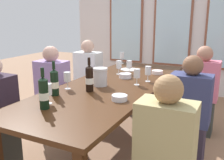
% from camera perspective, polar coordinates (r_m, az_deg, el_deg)
% --- Properties ---
extents(ground_plane, '(12.00, 12.00, 0.00)m').
position_cam_1_polar(ground_plane, '(3.06, 0.06, -14.49)').
color(ground_plane, '#8B6347').
extents(back_wall_with_windows, '(4.16, 0.10, 2.90)m').
position_cam_1_polar(back_wall_with_windows, '(5.10, 13.42, 13.67)').
color(back_wall_with_windows, silver).
rests_on(back_wall_with_windows, ground).
extents(dining_table, '(0.96, 2.62, 0.74)m').
position_cam_1_polar(dining_table, '(2.79, 0.06, -2.25)').
color(dining_table, '#402310').
rests_on(dining_table, ground).
extents(white_plate_0, '(0.23, 0.23, 0.01)m').
position_cam_1_polar(white_plate_0, '(3.51, 3.79, 2.32)').
color(white_plate_0, white).
rests_on(white_plate_0, dining_table).
extents(metal_pitcher, '(0.16, 0.16, 0.19)m').
position_cam_1_polar(metal_pitcher, '(2.71, -2.60, 0.72)').
color(metal_pitcher, silver).
rests_on(metal_pitcher, dining_table).
extents(wine_bottle_0, '(0.08, 0.08, 0.32)m').
position_cam_1_polar(wine_bottle_0, '(2.43, -12.59, -0.50)').
color(wine_bottle_0, black).
rests_on(wine_bottle_0, dining_table).
extents(wine_bottle_1, '(0.08, 0.08, 0.33)m').
position_cam_1_polar(wine_bottle_1, '(2.10, -14.84, -2.80)').
color(wine_bottle_1, black).
rests_on(wine_bottle_1, dining_table).
extents(wine_bottle_2, '(0.08, 0.08, 0.33)m').
position_cam_1_polar(wine_bottle_2, '(2.51, -5.01, 0.37)').
color(wine_bottle_2, black).
rests_on(wine_bottle_2, dining_table).
extents(tasting_bowl_0, '(0.11, 0.11, 0.05)m').
position_cam_1_polar(tasting_bowl_0, '(2.93, -2.40, 0.34)').
color(tasting_bowl_0, white).
rests_on(tasting_bowl_0, dining_table).
extents(tasting_bowl_1, '(0.14, 0.14, 0.05)m').
position_cam_1_polar(tasting_bowl_1, '(3.06, 2.94, 0.96)').
color(tasting_bowl_1, white).
rests_on(tasting_bowl_1, dining_table).
extents(tasting_bowl_2, '(0.14, 0.14, 0.05)m').
position_cam_1_polar(tasting_bowl_2, '(3.31, 9.96, 1.71)').
color(tasting_bowl_2, white).
rests_on(tasting_bowl_2, dining_table).
extents(tasting_bowl_3, '(0.14, 0.14, 0.05)m').
position_cam_1_polar(tasting_bowl_3, '(2.26, 1.67, -3.93)').
color(tasting_bowl_3, white).
rests_on(tasting_bowl_3, dining_table).
extents(wine_glass_0, '(0.07, 0.07, 0.17)m').
position_cam_1_polar(wine_glass_0, '(3.96, 2.24, 5.42)').
color(wine_glass_0, white).
rests_on(wine_glass_0, dining_table).
extents(wine_glass_1, '(0.07, 0.07, 0.17)m').
position_cam_1_polar(wine_glass_1, '(2.90, 7.97, 2.00)').
color(wine_glass_1, white).
rests_on(wine_glass_1, dining_table).
extents(wine_glass_2, '(0.07, 0.07, 0.17)m').
position_cam_1_polar(wine_glass_2, '(2.74, 5.53, 1.28)').
color(wine_glass_2, white).
rests_on(wine_glass_2, dining_table).
extents(wine_glass_3, '(0.07, 0.07, 0.17)m').
position_cam_1_polar(wine_glass_3, '(2.22, -14.00, -2.20)').
color(wine_glass_3, white).
rests_on(wine_glass_3, dining_table).
extents(wine_glass_4, '(0.07, 0.07, 0.17)m').
position_cam_1_polar(wine_glass_4, '(2.62, -9.87, 0.51)').
color(wine_glass_4, white).
rests_on(wine_glass_4, dining_table).
extents(wine_glass_5, '(0.07, 0.07, 0.17)m').
position_cam_1_polar(wine_glass_5, '(3.22, 1.53, 3.37)').
color(wine_glass_5, white).
rests_on(wine_glass_5, dining_table).
extents(wine_glass_6, '(0.07, 0.07, 0.17)m').
position_cam_1_polar(wine_glass_6, '(3.23, 3.83, 3.38)').
color(wine_glass_6, white).
rests_on(wine_glass_6, dining_table).
extents(seated_person_1, '(0.38, 0.24, 1.11)m').
position_cam_1_polar(seated_person_1, '(1.85, 11.52, -16.76)').
color(seated_person_1, '#333833').
rests_on(seated_person_1, ground).
extents(seated_person_2, '(0.38, 0.24, 1.11)m').
position_cam_1_polar(seated_person_2, '(3.92, -5.23, 0.28)').
color(seated_person_2, '#39282C').
rests_on(seated_person_2, ground).
extents(seated_person_3, '(0.38, 0.24, 1.11)m').
position_cam_1_polar(seated_person_3, '(3.38, 19.15, -2.73)').
color(seated_person_3, '#353932').
rests_on(seated_person_3, ground).
extents(seated_person_4, '(0.38, 0.24, 1.11)m').
position_cam_1_polar(seated_person_4, '(3.27, -12.96, -2.89)').
color(seated_person_4, '#213135').
rests_on(seated_person_4, ground).
extents(seated_person_5, '(0.38, 0.24, 1.11)m').
position_cam_1_polar(seated_person_5, '(2.62, 16.64, -7.48)').
color(seated_person_5, '#2F2637').
rests_on(seated_person_5, ground).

